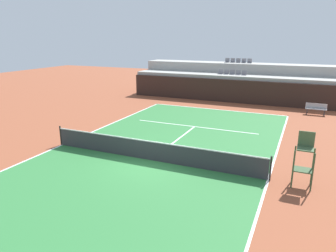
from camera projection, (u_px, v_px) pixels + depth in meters
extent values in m
plane|color=brown|center=(151.00, 160.00, 15.11)|extent=(80.00, 80.00, 0.00)
cube|color=#2D7238|center=(151.00, 160.00, 15.11)|extent=(11.00, 24.00, 0.01)
cube|color=white|center=(217.00, 109.00, 25.61)|extent=(11.00, 0.10, 0.00)
cube|color=white|center=(62.00, 145.00, 17.23)|extent=(0.10, 24.00, 0.00)
cube|color=white|center=(268.00, 180.00, 12.98)|extent=(0.10, 24.00, 0.00)
cube|color=white|center=(195.00, 127.00, 20.74)|extent=(8.26, 0.10, 0.00)
cube|color=white|center=(176.00, 141.00, 17.92)|extent=(0.10, 6.40, 0.00)
cube|color=black|center=(228.00, 91.00, 28.34)|extent=(18.73, 0.30, 2.04)
cube|color=#9E9E99|center=(231.00, 87.00, 29.48)|extent=(18.73, 2.40, 2.34)
cube|color=#9E9E99|center=(237.00, 79.00, 31.47)|extent=(18.73, 2.40, 3.24)
cube|color=slate|center=(220.00, 74.00, 29.59)|extent=(0.44, 0.44, 0.04)
cube|color=slate|center=(221.00, 71.00, 29.70)|extent=(0.44, 0.04, 0.40)
cube|color=slate|center=(226.00, 74.00, 29.37)|extent=(0.44, 0.44, 0.04)
cube|color=slate|center=(227.00, 72.00, 29.49)|extent=(0.44, 0.04, 0.40)
cube|color=slate|center=(232.00, 74.00, 29.16)|extent=(0.44, 0.44, 0.04)
cube|color=slate|center=(232.00, 72.00, 29.27)|extent=(0.44, 0.04, 0.40)
cube|color=slate|center=(238.00, 75.00, 28.94)|extent=(0.44, 0.44, 0.04)
cube|color=slate|center=(238.00, 72.00, 29.06)|extent=(0.44, 0.04, 0.40)
cube|color=slate|center=(244.00, 75.00, 28.73)|extent=(0.44, 0.44, 0.04)
cube|color=slate|center=(244.00, 72.00, 28.84)|extent=(0.44, 0.04, 0.40)
cube|color=slate|center=(227.00, 62.00, 31.45)|extent=(0.44, 0.44, 0.04)
cube|color=slate|center=(227.00, 60.00, 31.57)|extent=(0.44, 0.04, 0.40)
cube|color=slate|center=(232.00, 62.00, 31.24)|extent=(0.44, 0.44, 0.04)
cube|color=slate|center=(233.00, 60.00, 31.35)|extent=(0.44, 0.04, 0.40)
cube|color=slate|center=(238.00, 63.00, 31.02)|extent=(0.44, 0.44, 0.04)
cube|color=slate|center=(238.00, 60.00, 31.14)|extent=(0.44, 0.04, 0.40)
cube|color=slate|center=(243.00, 63.00, 30.80)|extent=(0.44, 0.44, 0.04)
cube|color=slate|center=(244.00, 60.00, 30.92)|extent=(0.44, 0.04, 0.40)
cube|color=slate|center=(249.00, 63.00, 30.59)|extent=(0.44, 0.44, 0.04)
cube|color=slate|center=(250.00, 61.00, 30.70)|extent=(0.44, 0.04, 0.40)
cylinder|color=black|center=(61.00, 135.00, 17.11)|extent=(0.08, 0.08, 1.07)
cylinder|color=black|center=(270.00, 168.00, 12.82)|extent=(0.08, 0.08, 1.07)
cube|color=#333338|center=(151.00, 151.00, 14.98)|extent=(10.90, 0.02, 0.92)
cube|color=white|center=(150.00, 141.00, 14.85)|extent=(10.90, 0.04, 0.05)
cylinder|color=#334C2D|center=(293.00, 169.00, 12.16)|extent=(0.06, 0.06, 1.55)
cylinder|color=#334C2D|center=(313.00, 172.00, 11.89)|extent=(0.06, 0.06, 1.55)
cylinder|color=#334C2D|center=(294.00, 164.00, 12.69)|extent=(0.06, 0.06, 1.55)
cylinder|color=#334C2D|center=(313.00, 167.00, 12.41)|extent=(0.06, 0.06, 1.55)
cube|color=#334C2D|center=(303.00, 170.00, 12.31)|extent=(0.70, 0.60, 0.04)
cube|color=#3F5938|center=(305.00, 149.00, 12.07)|extent=(0.60, 0.60, 0.05)
cube|color=#3F5938|center=(306.00, 139.00, 12.22)|extent=(0.60, 0.04, 0.60)
cube|color=#99999E|center=(316.00, 109.00, 23.81)|extent=(1.50, 0.40, 0.05)
cube|color=#99999E|center=(316.00, 106.00, 23.91)|extent=(1.50, 0.04, 0.36)
cube|color=#2D2D33|center=(307.00, 112.00, 23.99)|extent=(0.06, 0.06, 0.42)
cube|color=#2D2D33|center=(324.00, 113.00, 23.52)|extent=(0.06, 0.06, 0.42)
cube|color=#2D2D33|center=(307.00, 111.00, 24.23)|extent=(0.06, 0.06, 0.42)
cube|color=#2D2D33|center=(324.00, 112.00, 23.77)|extent=(0.06, 0.06, 0.42)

